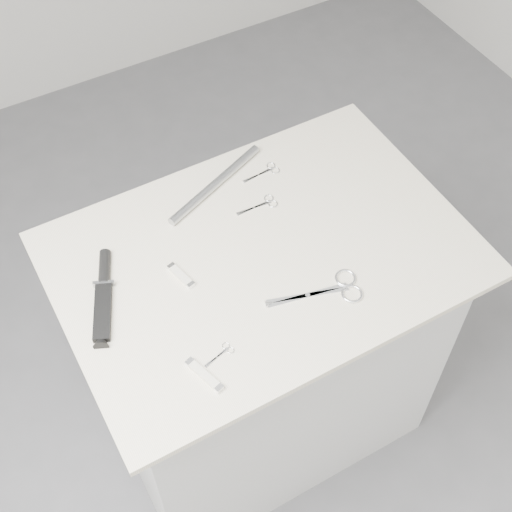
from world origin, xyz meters
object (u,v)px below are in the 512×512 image
embroidery_scissors_a (263,204)px  tiny_scissors (222,353)px  large_shears (334,289)px  embroidery_scissors_b (266,171)px  sheathed_knife (103,291)px  pocket_knife_a (204,375)px  metal_rail (215,184)px  plinth (262,350)px  pocket_knife_b (181,276)px

embroidery_scissors_a → tiny_scissors: (-0.29, -0.34, -0.00)m
large_shears → embroidery_scissors_a: 0.31m
embroidery_scissors_b → sheathed_knife: bearing=-167.1°
sheathed_knife → pocket_knife_a: sheathed_knife is taller
large_shears → tiny_scissors: size_ratio=2.96×
large_shears → pocket_knife_a: size_ratio=2.17×
embroidery_scissors_a → embroidery_scissors_b: (0.07, 0.10, -0.00)m
large_shears → metal_rail: bearing=116.5°
sheathed_knife → pocket_knife_a: 0.33m
sheathed_knife → metal_rail: (0.38, 0.17, 0.00)m
plinth → pocket_knife_a: pocket_knife_a is taller
embroidery_scissors_b → tiny_scissors: 0.56m
pocket_knife_a → pocket_knife_b: (0.07, 0.26, -0.00)m
pocket_knife_b → metal_rail: bearing=-56.3°
large_shears → embroidery_scissors_a: large_shears is taller
embroidery_scissors_b → pocket_knife_b: (-0.35, -0.20, 0.00)m
large_shears → pocket_knife_b: 0.36m
tiny_scissors → pocket_knife_b: 0.23m
embroidery_scissors_a → tiny_scissors: size_ratio=1.44×
embroidery_scissors_a → metal_rail: bearing=125.6°
large_shears → embroidery_scissors_b: size_ratio=2.13×
large_shears → plinth: bearing=131.6°
plinth → embroidery_scissors_a: 0.50m
large_shears → embroidery_scissors_b: large_shears is taller
embroidery_scissors_b → pocket_knife_b: 0.40m
embroidery_scissors_a → pocket_knife_b: size_ratio=1.28×
pocket_knife_b → embroidery_scissors_a: bearing=-83.0°
tiny_scissors → sheathed_knife: sheathed_knife is taller
large_shears → pocket_knife_a: 0.37m
plinth → embroidery_scissors_b: size_ratio=8.42×
large_shears → pocket_knife_a: (-0.37, -0.05, 0.00)m
tiny_scissors → pocket_knife_b: pocket_knife_b is taller
pocket_knife_b → metal_rail: 0.30m
embroidery_scissors_b → large_shears: bearing=-101.0°
large_shears → sheathed_knife: (-0.47, 0.25, 0.01)m
sheathed_knife → metal_rail: sheathed_knife is taller
large_shears → metal_rail: size_ratio=0.68×
plinth → tiny_scissors: (-0.22, -0.20, 0.47)m
pocket_knife_a → pocket_knife_b: size_ratio=1.22×
embroidery_scissors_b → sheathed_knife: size_ratio=0.44×
plinth → metal_rail: (-0.00, 0.25, 0.48)m
pocket_knife_a → large_shears: bearing=-98.7°
pocket_knife_b → metal_rail: metal_rail is taller
sheathed_knife → embroidery_scissors_a: bearing=-58.8°
metal_rail → large_shears: bearing=-78.0°
large_shears → pocket_knife_a: bearing=-157.2°
embroidery_scissors_b → tiny_scissors: same height
embroidery_scissors_b → sheathed_knife: sheathed_knife is taller
tiny_scissors → sheathed_knife: 0.32m
pocket_knife_a → plinth: bearing=-67.1°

